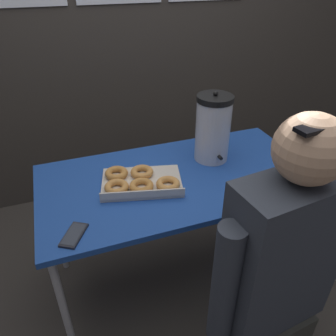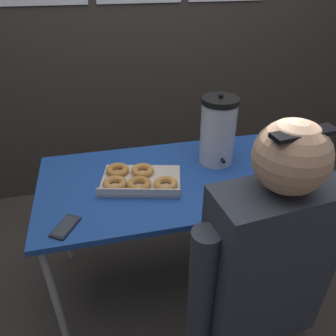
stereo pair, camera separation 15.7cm
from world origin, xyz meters
TOP-DOWN VIEW (x-y plane):
  - ground_plane at (0.00, 0.00)m, footprint 12.00×12.00m
  - back_wall at (0.00, 1.12)m, footprint 6.00×0.11m
  - folding_table at (0.00, 0.00)m, footprint 1.36×0.70m
  - donut_box at (-0.20, -0.01)m, footprint 0.43×0.34m
  - coffee_urn at (0.23, 0.11)m, footprint 0.18×0.21m
  - cell_phone at (-0.53, -0.25)m, footprint 0.13×0.15m
  - person_seated at (0.13, -0.63)m, footprint 0.55×0.26m

SIDE VIEW (x-z plane):
  - ground_plane at x=0.00m, z-range 0.00..0.00m
  - person_seated at x=0.13m, z-range -0.03..1.27m
  - folding_table at x=0.00m, z-range 0.32..1.05m
  - cell_phone at x=-0.53m, z-range 0.73..0.74m
  - donut_box at x=-0.20m, z-range 0.73..0.78m
  - coffee_urn at x=0.23m, z-range 0.72..1.09m
  - back_wall at x=0.00m, z-range 0.00..2.65m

